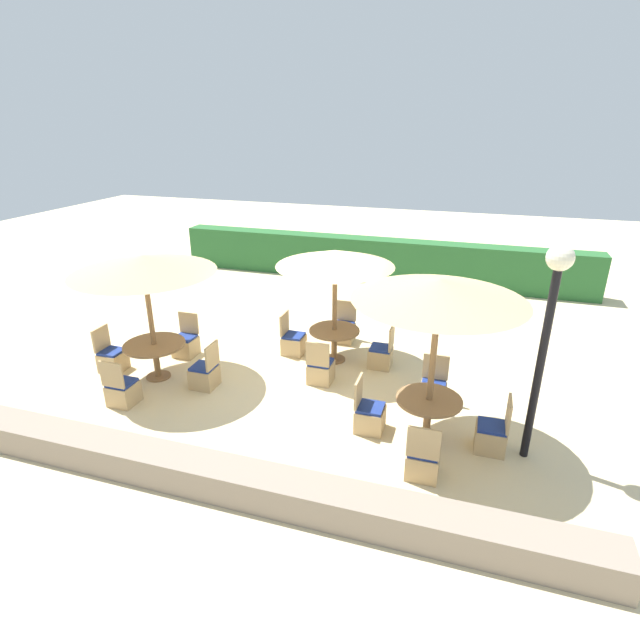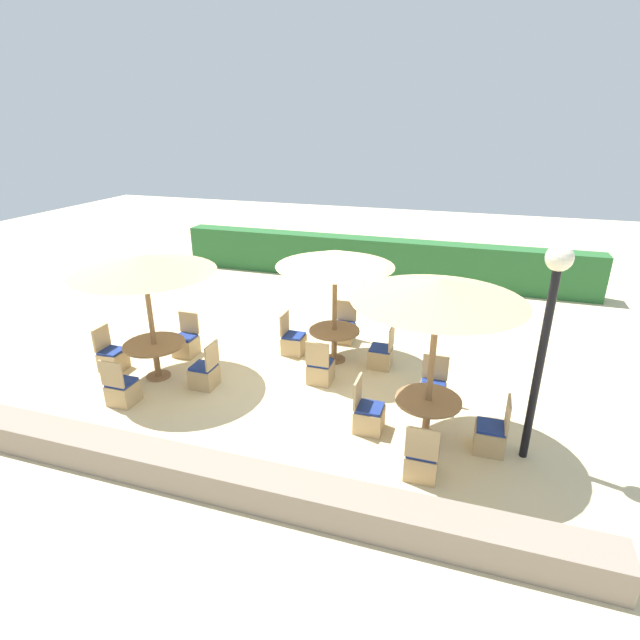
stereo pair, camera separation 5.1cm
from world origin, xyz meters
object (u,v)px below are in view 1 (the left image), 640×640
object	(u,v)px
patio_chair_front_left_north	(186,344)
parasol_front_right	(440,290)
patio_chair_front_right_east	(492,435)
round_table_center	(334,336)
lamp_post	(550,314)
patio_chair_front_right_north	(433,393)
parasol_front_left	(143,264)
parasol_center	(335,259)
round_table_front_right	(428,407)
patio_chair_front_right_west	(369,416)
patio_chair_front_left_south	(122,391)
patio_chair_front_left_west	(112,358)
patio_chair_front_left_east	(205,374)
patio_chair_front_right_south	(423,460)
patio_chair_center_north	(344,331)
round_table_front_left	(155,350)
patio_chair_center_east	(381,355)
patio_chair_center_west	(293,342)
patio_chair_center_south	(321,370)

from	to	relation	value
patio_chair_front_left_north	parasol_front_right	world-z (taller)	parasol_front_right
patio_chair_front_right_east	round_table_center	bearing A→B (deg)	54.71
lamp_post	patio_chair_front_right_north	bearing A→B (deg)	145.71
parasol_front_left	parasol_center	world-z (taller)	parasol_front_left
lamp_post	round_table_center	xyz separation A→B (m)	(-3.70, 2.26, -1.79)
parasol_front_right	patio_chair_front_right_north	size ratio (longest dim) A/B	2.91
parasol_center	parasol_front_right	distance (m)	3.16
round_table_front_right	parasol_front_left	bearing A→B (deg)	175.26
parasol_center	round_table_front_right	size ratio (longest dim) A/B	2.31
patio_chair_front_right_west	patio_chair_front_right_east	world-z (taller)	same
patio_chair_front_right_north	patio_chair_front_left_south	bearing A→B (deg)	16.95
patio_chair_front_left_west	patio_chair_front_right_north	xyz separation A→B (m)	(6.41, 0.59, 0.00)
patio_chair_front_left_south	patio_chair_front_right_north	world-z (taller)	same
patio_chair_front_left_east	patio_chair_front_right_east	size ratio (longest dim) A/B	1.00
patio_chair_front_left_west	patio_chair_front_right_north	size ratio (longest dim) A/B	1.00
lamp_post	parasol_front_right	distance (m)	1.51
patio_chair_front_right_south	patio_chair_center_north	bearing A→B (deg)	118.65
patio_chair_front_left_east	round_table_front_right	bearing A→B (deg)	-95.27
parasol_front_left	parasol_center	xyz separation A→B (m)	(3.16, 1.80, -0.10)
patio_chair_front_left_west	patio_chair_front_left_south	bearing A→B (deg)	45.48
patio_chair_front_left_south	patio_chair_front_left_east	bearing A→B (deg)	42.31
round_table_front_left	patio_chair_center_north	distance (m)	4.20
parasol_front_left	patio_chair_front_right_west	distance (m)	4.91
round_table_front_left	parasol_front_left	bearing A→B (deg)	26.57
parasol_front_left	parasol_front_right	world-z (taller)	parasol_front_right
parasol_front_left	round_table_front_right	xyz separation A→B (m)	(5.36, -0.44, -1.77)
parasol_front_left	parasol_center	bearing A→B (deg)	29.68
patio_chair_front_left_north	patio_chair_center_north	world-z (taller)	same
round_table_center	patio_chair_center_east	size ratio (longest dim) A/B	1.14
patio_chair_front_right_south	parasol_front_right	bearing A→B (deg)	92.94
patio_chair_front_right_west	patio_chair_center_north	bearing A→B (deg)	-158.33
lamp_post	patio_chair_center_east	bearing A→B (deg)	139.90
parasol_center	patio_chair_front_left_north	bearing A→B (deg)	-166.73
patio_chair_center_west	patio_chair_front_right_north	bearing A→B (deg)	67.96
round_table_front_left	patio_chair_center_north	world-z (taller)	patio_chair_center_north
patio_chair_front_left_south	patio_chair_center_east	distance (m)	5.07
patio_chair_front_right_north	patio_chair_front_right_south	size ratio (longest dim) A/B	1.00
round_table_front_left	patio_chair_center_south	size ratio (longest dim) A/B	1.28
patio_chair_front_left_south	patio_chair_front_left_north	bearing A→B (deg)	89.87
patio_chair_front_left_south	round_table_front_right	distance (m)	5.41
parasol_center	patio_chair_center_west	xyz separation A→B (m)	(-0.96, 0.05, -1.98)
lamp_post	patio_chair_center_west	xyz separation A→B (m)	(-4.66, 2.30, -2.09)
patio_chair_front_left_east	parasol_front_right	distance (m)	4.84
round_table_front_right	patio_chair_front_right_north	distance (m)	1.06
patio_chair_front_right_west	parasol_front_left	bearing A→B (deg)	-96.50
patio_chair_center_west	patio_chair_front_right_south	bearing A→B (deg)	44.56
patio_chair_front_left_west	patio_chair_front_right_south	xyz separation A→B (m)	(6.47, -1.39, 0.00)
round_table_center	patio_chair_center_south	size ratio (longest dim) A/B	1.14
parasol_front_left	patio_chair_front_left_west	size ratio (longest dim) A/B	2.86
patio_chair_front_left_east	patio_chair_center_south	bearing A→B (deg)	-67.76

